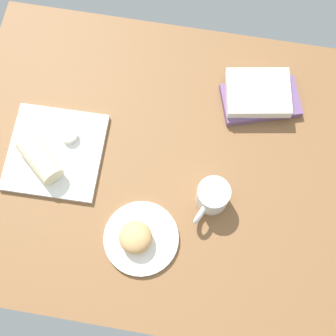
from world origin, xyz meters
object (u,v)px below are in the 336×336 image
(breakfast_wrap, at_px, (40,159))
(book_stack, at_px, (259,96))
(scone_pastry, at_px, (136,238))
(round_plate, at_px, (142,238))
(sauce_cup, at_px, (69,135))
(square_plate, at_px, (56,152))
(coffee_mug, at_px, (212,197))

(breakfast_wrap, xyz_separation_m, book_stack, (0.57, 0.30, -0.02))
(breakfast_wrap, relative_size, book_stack, 0.55)
(scone_pastry, bearing_deg, round_plate, 22.01)
(round_plate, bearing_deg, book_stack, 60.53)
(sauce_cup, distance_m, breakfast_wrap, 0.11)
(scone_pastry, distance_m, square_plate, 0.34)
(round_plate, xyz_separation_m, coffee_mug, (0.16, 0.13, 0.04))
(scone_pastry, xyz_separation_m, sauce_cup, (-0.24, 0.25, -0.01))
(scone_pastry, distance_m, coffee_mug, 0.23)
(square_plate, bearing_deg, round_plate, -34.81)
(round_plate, relative_size, sauce_cup, 4.24)
(scone_pastry, height_order, sauce_cup, scone_pastry)
(scone_pastry, relative_size, square_plate, 0.33)
(book_stack, distance_m, coffee_mug, 0.34)
(square_plate, bearing_deg, book_stack, 25.49)
(round_plate, height_order, sauce_cup, sauce_cup)
(round_plate, xyz_separation_m, scone_pastry, (-0.01, -0.01, 0.04))
(round_plate, distance_m, scone_pastry, 0.04)
(round_plate, bearing_deg, coffee_mug, 38.99)
(sauce_cup, bearing_deg, round_plate, -44.33)
(round_plate, distance_m, square_plate, 0.35)
(scone_pastry, relative_size, coffee_mug, 0.67)
(book_stack, bearing_deg, round_plate, -119.47)
(book_stack, bearing_deg, scone_pastry, -120.50)
(square_plate, distance_m, book_stack, 0.60)
(sauce_cup, relative_size, book_stack, 0.19)
(sauce_cup, bearing_deg, square_plate, -123.13)
(sauce_cup, bearing_deg, breakfast_wrap, -123.13)
(sauce_cup, relative_size, breakfast_wrap, 0.34)
(scone_pastry, relative_size, breakfast_wrap, 0.63)
(book_stack, xyz_separation_m, coffee_mug, (-0.09, -0.32, 0.02))
(round_plate, relative_size, square_plate, 0.77)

